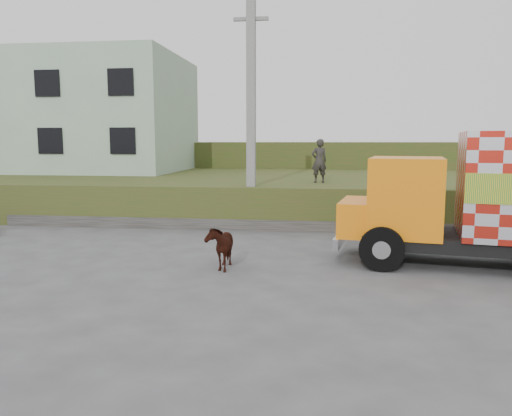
# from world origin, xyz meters

# --- Properties ---
(ground) EXTENTS (120.00, 120.00, 0.00)m
(ground) POSITION_xyz_m (0.00, 0.00, 0.00)
(ground) COLOR #474749
(ground) RESTS_ON ground
(embankment) EXTENTS (40.00, 12.00, 1.50)m
(embankment) POSITION_xyz_m (0.00, 10.00, 0.75)
(embankment) COLOR #344F1A
(embankment) RESTS_ON ground
(embankment_far) EXTENTS (40.00, 12.00, 3.00)m
(embankment_far) POSITION_xyz_m (0.00, 22.00, 1.50)
(embankment_far) COLOR #344F1A
(embankment_far) RESTS_ON ground
(retaining_strip) EXTENTS (16.00, 0.50, 0.40)m
(retaining_strip) POSITION_xyz_m (-2.00, 4.20, 0.20)
(retaining_strip) COLOR #595651
(retaining_strip) RESTS_ON ground
(building) EXTENTS (10.00, 8.00, 6.00)m
(building) POSITION_xyz_m (-11.00, 13.00, 4.50)
(building) COLOR #A5BEA2
(building) RESTS_ON embankment
(utility_pole) EXTENTS (1.20, 0.30, 8.00)m
(utility_pole) POSITION_xyz_m (-1.00, 4.60, 4.08)
(utility_pole) COLOR gray
(utility_pole) RESTS_ON ground
(cow) EXTENTS (0.70, 1.35, 1.10)m
(cow) POSITION_xyz_m (-0.97, -1.08, 0.55)
(cow) COLOR black
(cow) RESTS_ON ground
(pedestrian) EXTENTS (0.70, 0.56, 1.68)m
(pedestrian) POSITION_xyz_m (1.37, 6.50, 2.34)
(pedestrian) COLOR #312F2B
(pedestrian) RESTS_ON embankment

